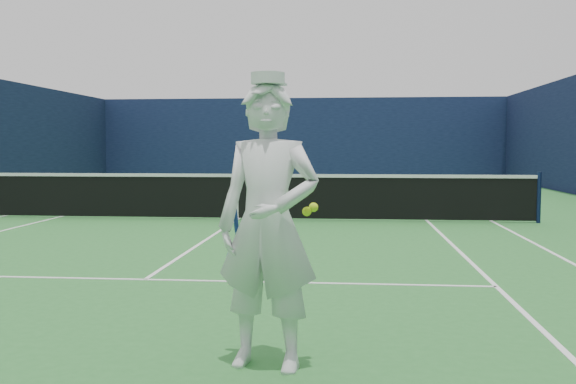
# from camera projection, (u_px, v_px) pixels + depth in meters

# --- Properties ---
(ground) EXTENTS (80.00, 80.00, 0.00)m
(ground) POSITION_uv_depth(u_px,v_px,m) (237.00, 220.00, 14.05)
(ground) COLOR #2C7330
(ground) RESTS_ON ground
(court_markings) EXTENTS (11.03, 23.83, 0.01)m
(court_markings) POSITION_uv_depth(u_px,v_px,m) (237.00, 219.00, 14.05)
(court_markings) COLOR white
(court_markings) RESTS_ON ground
(windscreen_fence) EXTENTS (20.12, 36.12, 4.00)m
(windscreen_fence) POSITION_uv_depth(u_px,v_px,m) (237.00, 128.00, 13.91)
(windscreen_fence) COLOR #10193B
(windscreen_fence) RESTS_ON ground
(tennis_net) EXTENTS (12.88, 0.09, 1.07)m
(tennis_net) POSITION_uv_depth(u_px,v_px,m) (237.00, 194.00, 14.01)
(tennis_net) COLOR #141E4C
(tennis_net) RESTS_ON ground
(tennis_player) EXTENTS (0.83, 0.64, 2.12)m
(tennis_player) POSITION_uv_depth(u_px,v_px,m) (268.00, 225.00, 4.60)
(tennis_player) COLOR white
(tennis_player) RESTS_ON ground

